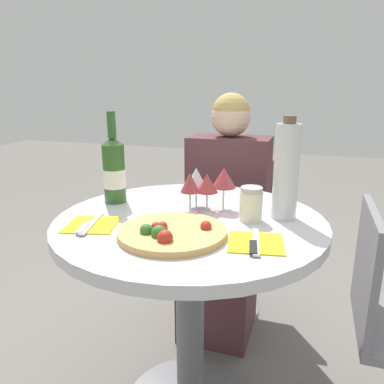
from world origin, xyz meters
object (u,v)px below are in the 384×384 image
at_px(seated_diner, 224,227).
at_px(tall_carafe, 286,171).
at_px(chair_behind_diner, 230,238).
at_px(wine_bottle, 114,170).
at_px(dining_table, 190,271).
at_px(pizza_large, 171,232).

xyz_separation_m(seated_diner, tall_carafe, (0.31, -0.52, 0.42)).
height_order(chair_behind_diner, seated_diner, seated_diner).
xyz_separation_m(chair_behind_diner, tall_carafe, (0.31, -0.66, 0.53)).
bearing_deg(wine_bottle, dining_table, -14.34).
relative_size(chair_behind_diner, seated_diner, 0.70).
bearing_deg(chair_behind_diner, dining_table, 91.80).
height_order(seated_diner, pizza_large, seated_diner).
height_order(dining_table, pizza_large, pizza_large).
relative_size(chair_behind_diner, wine_bottle, 2.48).
xyz_separation_m(pizza_large, wine_bottle, (-0.32, 0.25, 0.11)).
relative_size(dining_table, seated_diner, 0.76).
xyz_separation_m(dining_table, chair_behind_diner, (-0.02, 0.75, -0.18)).
bearing_deg(seated_diner, chair_behind_diner, -90.00).
bearing_deg(pizza_large, chair_behind_diner, 91.42).
bearing_deg(chair_behind_diner, wine_bottle, 66.03).
relative_size(chair_behind_diner, tall_carafe, 2.49).
relative_size(dining_table, tall_carafe, 2.68).
bearing_deg(chair_behind_diner, pizza_large, 91.42).
bearing_deg(seated_diner, wine_bottle, 60.58).
relative_size(dining_table, wine_bottle, 2.66).
relative_size(pizza_large, tall_carafe, 0.96).
bearing_deg(dining_table, chair_behind_diner, 91.80).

